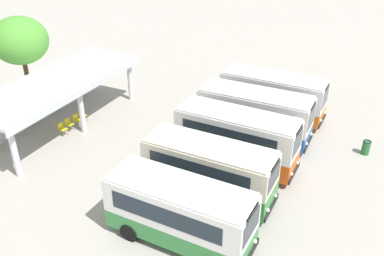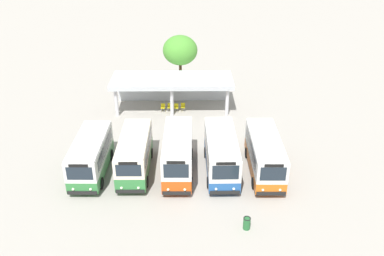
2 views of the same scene
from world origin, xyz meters
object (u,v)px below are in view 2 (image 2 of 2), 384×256
at_px(city_bus_fifth_blue, 265,153).
at_px(waiting_chair_middle_seat, 176,107).
at_px(city_bus_middle_cream, 178,153).
at_px(city_bus_nearest_orange, 91,155).
at_px(waiting_chair_fourth_seat, 183,106).
at_px(city_bus_second_in_row, 135,153).
at_px(waiting_chair_second_from_end, 170,106).
at_px(waiting_chair_end_by_column, 163,107).
at_px(city_bus_fourth_amber, 221,152).
at_px(litter_bin_apron, 247,223).

bearing_deg(city_bus_fifth_blue, waiting_chair_middle_seat, 122.45).
bearing_deg(city_bus_middle_cream, city_bus_nearest_orange, -179.95).
xyz_separation_m(city_bus_middle_cream, waiting_chair_fourth_seat, (0.30, 11.58, -1.34)).
bearing_deg(city_bus_second_in_row, waiting_chair_second_from_end, 78.41).
bearing_deg(city_bus_nearest_orange, waiting_chair_fourth_seat, 58.16).
height_order(city_bus_second_in_row, waiting_chair_end_by_column, city_bus_second_in_row).
distance_m(city_bus_second_in_row, waiting_chair_end_by_column, 11.51).
relative_size(city_bus_nearest_orange, waiting_chair_fourth_seat, 7.93).
bearing_deg(waiting_chair_second_from_end, city_bus_middle_cream, -84.50).
xyz_separation_m(city_bus_fifth_blue, waiting_chair_fourth_seat, (-6.59, 11.61, -1.22)).
xyz_separation_m(city_bus_fourth_amber, waiting_chair_middle_seat, (-3.85, 11.35, -1.27)).
distance_m(city_bus_nearest_orange, city_bus_fifth_blue, 13.79).
relative_size(city_bus_middle_cream, city_bus_fourth_amber, 0.98).
distance_m(city_bus_nearest_orange, city_bus_fourth_amber, 10.34).
relative_size(waiting_chair_second_from_end, litter_bin_apron, 0.96).
height_order(city_bus_second_in_row, city_bus_fourth_amber, city_bus_fourth_amber).
distance_m(city_bus_nearest_orange, waiting_chair_end_by_column, 12.61).
xyz_separation_m(city_bus_fifth_blue, waiting_chair_second_from_end, (-8.00, 11.56, -1.22)).
distance_m(city_bus_fourth_amber, city_bus_fifth_blue, 3.45).
bearing_deg(litter_bin_apron, city_bus_second_in_row, 139.82).
bearing_deg(city_bus_fifth_blue, city_bus_middle_cream, 179.79).
height_order(city_bus_nearest_orange, litter_bin_apron, city_bus_nearest_orange).
bearing_deg(waiting_chair_end_by_column, litter_bin_apron, -70.38).
xyz_separation_m(city_bus_fourth_amber, waiting_chair_second_from_end, (-4.56, 11.43, -1.27)).
bearing_deg(city_bus_nearest_orange, city_bus_middle_cream, 0.05).
relative_size(city_bus_middle_cream, waiting_chair_fourth_seat, 8.22).
height_order(city_bus_fifth_blue, waiting_chair_middle_seat, city_bus_fifth_blue).
xyz_separation_m(city_bus_nearest_orange, waiting_chair_fourth_seat, (7.20, 11.59, -1.19)).
height_order(city_bus_nearest_orange, city_bus_middle_cream, city_bus_middle_cream).
relative_size(city_bus_second_in_row, waiting_chair_fourth_seat, 7.97).
bearing_deg(city_bus_fifth_blue, litter_bin_apron, -108.46).
height_order(city_bus_fourth_amber, waiting_chair_second_from_end, city_bus_fourth_amber).
relative_size(city_bus_fifth_blue, waiting_chair_fourth_seat, 8.48).
bearing_deg(waiting_chair_fourth_seat, city_bus_second_in_row, -108.14).
relative_size(waiting_chair_end_by_column, waiting_chair_fourth_seat, 1.00).
distance_m(city_bus_second_in_row, city_bus_fourth_amber, 6.89).
height_order(city_bus_nearest_orange, waiting_chair_end_by_column, city_bus_nearest_orange).
distance_m(city_bus_second_in_row, litter_bin_apron, 10.69).
height_order(city_bus_fifth_blue, litter_bin_apron, city_bus_fifth_blue).
bearing_deg(city_bus_fourth_amber, waiting_chair_end_by_column, 114.85).
height_order(city_bus_fifth_blue, waiting_chair_second_from_end, city_bus_fifth_blue).
height_order(waiting_chair_fourth_seat, litter_bin_apron, litter_bin_apron).
distance_m(city_bus_middle_cream, city_bus_fourth_amber, 3.45).
height_order(city_bus_second_in_row, waiting_chair_fourth_seat, city_bus_second_in_row).
bearing_deg(waiting_chair_middle_seat, city_bus_second_in_row, -105.06).
xyz_separation_m(city_bus_nearest_orange, city_bus_second_in_row, (3.45, 0.15, 0.04)).
distance_m(waiting_chair_second_from_end, waiting_chair_middle_seat, 0.71).
bearing_deg(litter_bin_apron, waiting_chair_middle_seat, 105.59).
xyz_separation_m(city_bus_nearest_orange, waiting_chair_second_from_end, (5.78, 11.54, -1.19)).
height_order(waiting_chair_second_from_end, litter_bin_apron, litter_bin_apron).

